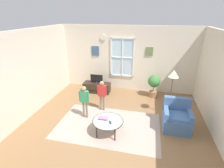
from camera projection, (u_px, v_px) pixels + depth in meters
name	position (u px, v px, depth m)	size (l,w,h in m)	color
ground_plane	(112.00, 130.00, 4.88)	(6.07, 6.41, 0.02)	olive
back_wall	(127.00, 59.00, 7.01)	(5.47, 0.17, 2.69)	beige
side_wall_left	(19.00, 79.00, 4.92)	(0.12, 5.81, 2.69)	beige
area_rug	(108.00, 125.00, 5.04)	(3.03, 1.89, 0.01)	tan
tv_stand	(97.00, 87.00, 7.10)	(1.11, 0.45, 0.42)	#2D2319
television	(97.00, 79.00, 6.94)	(0.51, 0.08, 0.36)	#4C4C4C
armchair	(177.00, 118.00, 4.83)	(0.76, 0.74, 0.87)	#476B9E
coffee_table	(108.00, 121.00, 4.57)	(0.85, 0.85, 0.42)	#99B2B7
book_stack	(103.00, 118.00, 4.63)	(0.25, 0.15, 0.05)	brown
cup	(112.00, 121.00, 4.47)	(0.09, 0.09, 0.08)	white
remote_near_books	(111.00, 122.00, 4.48)	(0.04, 0.14, 0.02)	black
remote_near_cup	(111.00, 121.00, 4.54)	(0.04, 0.14, 0.02)	black
person_green_shirt	(84.00, 98.00, 5.18)	(0.33, 0.15, 1.09)	#726656
person_red_shirt	(102.00, 92.00, 5.59)	(0.32, 0.15, 1.08)	#726656
potted_plant_by_window	(154.00, 83.00, 6.56)	(0.48, 0.48, 0.91)	#9E6B4C
floor_lamp	(173.00, 78.00, 5.05)	(0.32, 0.32, 1.56)	black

